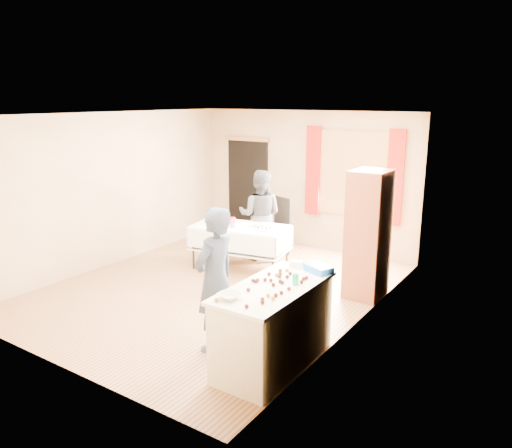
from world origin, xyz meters
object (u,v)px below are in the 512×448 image
Objects in this scene: counter at (274,326)px; woman at (260,215)px; party_table at (240,243)px; chair at (275,238)px; girl at (215,280)px; cabinet at (368,235)px.

counter is 0.95× the size of woman.
woman is at bearing 125.44° from counter.
party_table is at bearing 131.88° from counter.
party_table is 1.62× the size of chair.
girl reaches higher than woman.
party_table is at bearing -76.32° from chair.
girl reaches higher than party_table.
girl is (1.37, -2.42, 0.39)m from party_table.
party_table is at bearing 69.16° from woman.
chair is (-2.14, 0.97, -0.61)m from cabinet.
cabinet is 1.08× the size of party_table.
woman reaches higher than party_table.
chair is (0.08, 1.00, -0.13)m from party_table.
counter is at bearing -58.47° from party_table.
cabinet is 1.11× the size of girl.
chair is 0.63× the size of girl.
cabinet is 1.15× the size of woman.
counter is 1.44× the size of chair.
woman is (-2.23, 0.60, -0.12)m from cabinet.
chair is at bearing -126.72° from woman.
woman is at bearing -86.25° from chair.
woman is at bearing 164.97° from cabinet.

